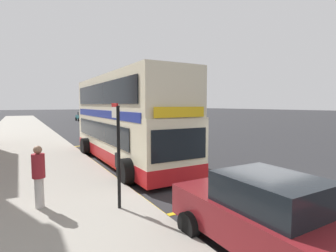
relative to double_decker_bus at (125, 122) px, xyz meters
The scene contains 9 objects.
ground_plane 25.42m from the double_decker_bus, 84.44° to the left, with size 260.00×260.00×0.00m, color #28282B.
pavement_near 25.70m from the double_decker_bus, 100.22° to the left, with size 6.00×76.00×0.14m, color gray.
double_decker_bus is the anchor object (origin of this frame).
bus_bay_markings 2.07m from the double_decker_bus, 96.33° to the right, with size 3.04×13.44×0.01m.
bus_stop_sign 6.46m from the double_decker_bus, 112.27° to the right, with size 0.09×0.51×2.87m.
parked_car_teal_kerbside 36.81m from the double_decker_bus, 81.54° to the left, with size 2.09×4.20×1.62m.
parked_car_maroon_ahead 9.56m from the double_decker_bus, 93.88° to the right, with size 2.09×4.20×1.62m.
parked_car_black_across 22.94m from the double_decker_bus, 71.73° to the left, with size 2.09×4.20×1.62m.
pedestrian_waiting_near_sign 6.64m from the double_decker_bus, 131.40° to the right, with size 0.34×0.34×1.72m.
Camera 1 is at (-7.20, -5.94, 2.97)m, focal length 27.79 mm.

